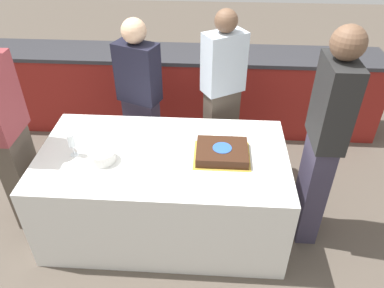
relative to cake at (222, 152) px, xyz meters
name	(u,v)px	position (x,y,z in m)	size (l,w,h in m)	color
ground_plane	(167,222)	(-0.45, 0.00, -0.80)	(14.00, 14.00, 0.00)	brown
back_counter	(181,90)	(-0.45, 1.59, -0.33)	(4.40, 0.58, 0.92)	maroon
dining_table	(165,190)	(-0.45, 0.00, -0.42)	(1.91, 1.04, 0.76)	white
cake	(222,152)	(0.00, 0.00, 0.00)	(0.42, 0.36, 0.08)	gold
plate_stack	(102,156)	(-0.88, -0.12, 0.01)	(0.20, 0.20, 0.09)	white
wine_glass	(71,141)	(-1.12, -0.06, 0.09)	(0.06, 0.06, 0.19)	white
side_plate_near_cake	(223,131)	(0.01, 0.32, -0.03)	(0.18, 0.18, 0.00)	white
person_cutting_cake	(222,98)	(0.00, 0.74, 0.06)	(0.40, 0.35, 1.64)	#4C4238
person_seated_left	(7,133)	(-1.63, 0.00, 0.10)	(0.22, 0.38, 1.72)	#4C4238
person_seated_right	(324,141)	(0.72, 0.00, 0.14)	(0.22, 0.39, 1.77)	#383347
person_standing_back	(140,99)	(-0.75, 0.74, 0.01)	(0.42, 0.33, 1.55)	#383347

